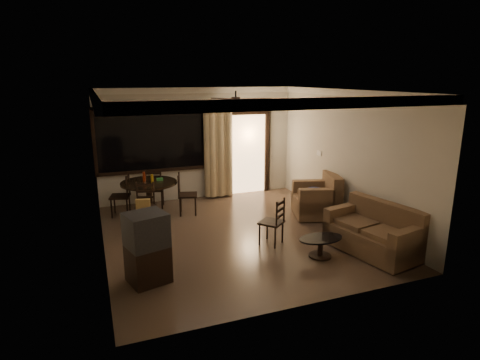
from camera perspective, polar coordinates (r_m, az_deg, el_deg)
name	(u,v)px	position (r m, az deg, el deg)	size (l,w,h in m)	color
ground	(236,234)	(8.08, -0.56, -7.70)	(5.50, 5.50, 0.00)	#7F6651
room_shell	(234,131)	(9.43, -0.90, 7.04)	(5.50, 6.70, 5.50)	beige
dining_table	(149,189)	(9.19, -12.78, -1.27)	(1.25, 1.25, 1.00)	black
dining_chair_west	(121,203)	(9.43, -16.54, -3.21)	(0.51, 0.51, 0.95)	black
dining_chair_east	(187,202)	(9.22, -7.50, -3.13)	(0.51, 0.51, 0.95)	black
dining_chair_south	(145,215)	(8.46, -13.32, -4.85)	(0.51, 0.55, 0.95)	black
dining_chair_north	(155,196)	(9.81, -11.97, -2.24)	(0.51, 0.51, 0.95)	black
tv_cabinet	(147,248)	(6.27, -13.05, -9.38)	(0.69, 0.65, 1.10)	black
sofa	(375,233)	(7.58, 18.62, -7.21)	(1.16, 1.75, 0.86)	#4B2F23
armchair	(319,199)	(9.15, 11.11, -2.72)	(1.17, 1.17, 0.94)	#4B2F23
coffee_table	(320,244)	(7.18, 11.38, -8.90)	(0.80, 0.48, 0.35)	black
side_chair	(272,230)	(7.56, 4.54, -7.16)	(0.56, 0.56, 0.90)	black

